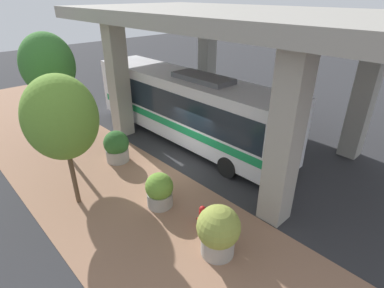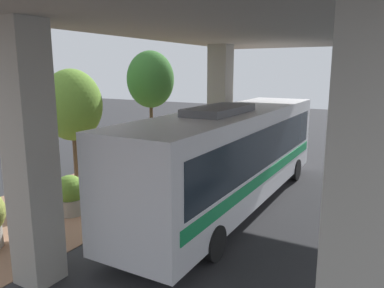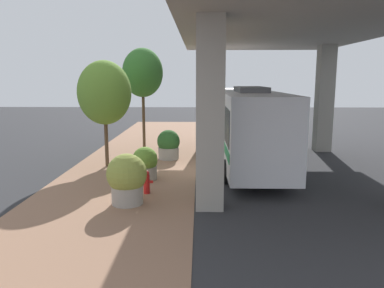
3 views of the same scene
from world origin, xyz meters
name	(u,v)px [view 3 (image 3 of 3)]	position (x,y,z in m)	size (l,w,h in m)	color
ground_plane	(196,170)	(0.00, 0.00, 0.00)	(80.00, 80.00, 0.00)	#2D2D30
sidewalk_strip	(132,170)	(-3.00, 0.00, 0.01)	(6.00, 40.00, 0.02)	#936B51
overpass	(287,40)	(4.00, 0.00, 5.94)	(9.40, 18.24, 6.79)	#9E998E
bus	(246,122)	(2.57, 1.97, 2.10)	(2.77, 12.76, 3.89)	silver
fire_hydrant	(147,182)	(-1.80, -3.67, 0.45)	(0.48, 0.23, 0.90)	#B21919
planter_front	(127,179)	(-2.30, -4.85, 0.91)	(1.38, 1.38, 1.77)	#9E998E
planter_middle	(169,145)	(-1.49, 2.50, 0.78)	(1.21, 1.21, 1.58)	#9E998E
planter_back	(145,164)	(-2.14, -1.70, 0.70)	(1.08, 1.08, 1.43)	#9E998E
street_tree_near	(104,93)	(-4.37, 0.73, 3.60)	(2.54, 2.54, 5.13)	brown
street_tree_far	(143,73)	(-3.12, 4.72, 4.59)	(2.33, 2.33, 6.01)	brown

